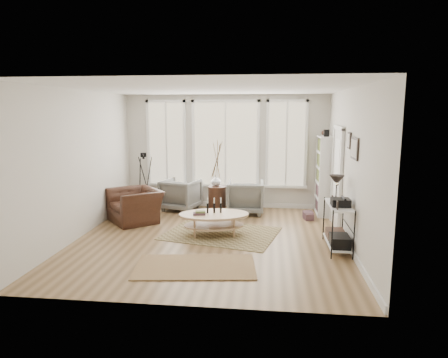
# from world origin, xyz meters

# --- Properties ---
(room) EXTENTS (5.50, 5.54, 2.90)m
(room) POSITION_xyz_m (0.02, 0.03, 1.43)
(room) COLOR #93714A
(room) RESTS_ON ground
(bay_window) EXTENTS (4.14, 0.12, 2.24)m
(bay_window) POSITION_xyz_m (0.00, 2.71, 1.61)
(bay_window) COLOR tan
(bay_window) RESTS_ON ground
(door) EXTENTS (0.09, 1.06, 2.22)m
(door) POSITION_xyz_m (2.57, 1.15, 1.12)
(door) COLOR silver
(door) RESTS_ON ground
(bookcase) EXTENTS (0.31, 0.85, 2.06)m
(bookcase) POSITION_xyz_m (2.44, 2.23, 0.96)
(bookcase) COLOR white
(bookcase) RESTS_ON ground
(low_shelf) EXTENTS (0.38, 1.08, 1.30)m
(low_shelf) POSITION_xyz_m (2.38, -0.30, 0.51)
(low_shelf) COLOR white
(low_shelf) RESTS_ON ground
(wall_art) EXTENTS (0.04, 0.88, 0.44)m
(wall_art) POSITION_xyz_m (2.58, -0.27, 1.88)
(wall_art) COLOR black
(wall_art) RESTS_ON ground
(rug_main) EXTENTS (2.51, 2.11, 0.01)m
(rug_main) POSITION_xyz_m (0.17, 0.36, 0.01)
(rug_main) COLOR brown
(rug_main) RESTS_ON ground
(rug_runner) EXTENTS (2.04, 1.29, 0.01)m
(rug_runner) POSITION_xyz_m (-0.03, -1.45, 0.01)
(rug_runner) COLOR brown
(rug_runner) RESTS_ON ground
(coffee_table) EXTENTS (1.55, 1.13, 0.65)m
(coffee_table) POSITION_xyz_m (0.02, 0.26, 0.35)
(coffee_table) COLOR tan
(coffee_table) RESTS_ON ground
(armchair_left) EXTENTS (1.05, 1.07, 0.79)m
(armchair_left) POSITION_xyz_m (-1.09, 2.26, 0.39)
(armchair_left) COLOR slate
(armchair_left) RESTS_ON ground
(armchair_right) EXTENTS (0.89, 0.91, 0.81)m
(armchair_right) POSITION_xyz_m (0.56, 2.11, 0.40)
(armchair_right) COLOR slate
(armchair_right) RESTS_ON ground
(side_table) EXTENTS (0.43, 0.43, 1.82)m
(side_table) POSITION_xyz_m (-0.15, 2.11, 0.88)
(side_table) COLOR #3B2015
(side_table) RESTS_ON ground
(vase) EXTENTS (0.29, 0.29, 0.26)m
(vase) POSITION_xyz_m (-0.18, 2.21, 0.78)
(vase) COLOR silver
(vase) RESTS_ON side_table
(accent_chair) EXTENTS (1.50, 1.49, 0.74)m
(accent_chair) POSITION_xyz_m (-1.88, 1.07, 0.37)
(accent_chair) COLOR #3B2015
(accent_chair) RESTS_ON ground
(tripod_camera) EXTENTS (0.51, 0.51, 1.46)m
(tripod_camera) POSITION_xyz_m (-2.01, 2.17, 0.67)
(tripod_camera) COLOR black
(tripod_camera) RESTS_ON ground
(book_stack_near) EXTENTS (0.25, 0.29, 0.17)m
(book_stack_near) POSITION_xyz_m (2.05, 1.74, 0.08)
(book_stack_near) COLOR brown
(book_stack_near) RESTS_ON ground
(book_stack_far) EXTENTS (0.24, 0.28, 0.16)m
(book_stack_far) POSITION_xyz_m (2.05, 1.65, 0.08)
(book_stack_far) COLOR brown
(book_stack_far) RESTS_ON ground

